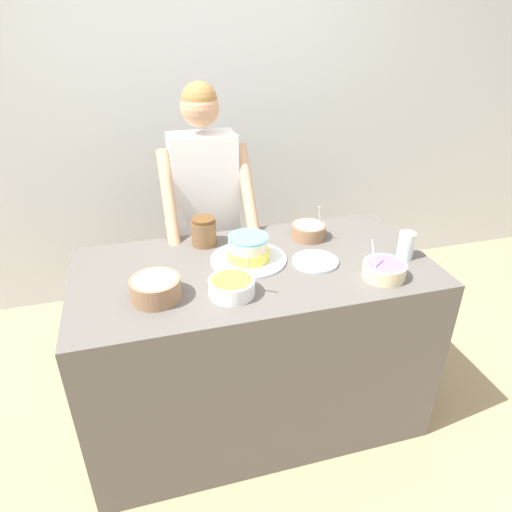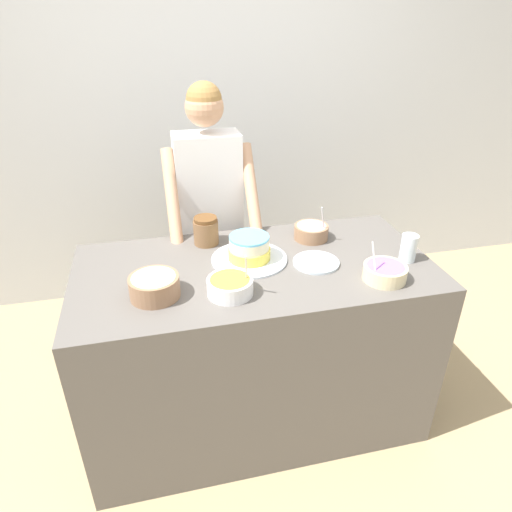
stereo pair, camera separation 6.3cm
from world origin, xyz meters
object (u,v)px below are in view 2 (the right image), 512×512
Objects in this scene: frosting_bowl_purple at (385,272)px; frosting_bowl_pink at (311,231)px; person_baker at (210,202)px; frosting_bowl_white at (154,286)px; ceramic_plate at (316,262)px; drinking_glass at (409,248)px; stoneware_jar at (206,231)px; cake at (249,250)px; frosting_bowl_orange at (230,286)px.

frosting_bowl_pink reaches higher than frosting_bowl_purple.
frosting_bowl_pink is (0.44, -0.38, -0.05)m from person_baker.
ceramic_plate is at bearing 7.97° from frosting_bowl_white.
frosting_bowl_purple is 1.46× the size of drinking_glass.
stoneware_jar is (-0.68, 0.50, 0.03)m from frosting_bowl_purple.
frosting_bowl_pink is 0.51m from stoneware_jar.
person_baker is at bearing 78.59° from stoneware_jar.
frosting_bowl_purple is at bearing -39.55° from ceramic_plate.
stoneware_jar is at bearing 172.55° from frosting_bowl_pink.
ceramic_plate is at bearing -34.75° from stoneware_jar.
frosting_bowl_purple is (0.61, -0.81, -0.05)m from person_baker.
person_baker is 1.02m from frosting_bowl_purple.
frosting_bowl_pink is at bearing 75.90° from ceramic_plate.
frosting_bowl_white is (-0.76, -0.34, 0.01)m from frosting_bowl_pink.
drinking_glass is (0.18, 0.13, 0.03)m from frosting_bowl_purple.
frosting_bowl_white is 0.96× the size of ceramic_plate.
cake reaches higher than frosting_bowl_white.
frosting_bowl_orange is (-0.03, -0.77, -0.05)m from person_baker.
stoneware_jar is (-0.16, 0.21, 0.02)m from cake.
stoneware_jar reaches higher than drinking_glass.
frosting_bowl_white is (-0.29, 0.05, 0.01)m from frosting_bowl_orange.
cake is 0.71m from drinking_glass.
person_baker reaches higher than frosting_bowl_purple.
cake is at bearing -157.27° from frosting_bowl_pink.
person_baker reaches higher than ceramic_plate.
drinking_glass is 0.42m from ceramic_plate.
drinking_glass is at bearing 1.76° from frosting_bowl_white.
frosting_bowl_purple reaches higher than stoneware_jar.
frosting_bowl_orange is (-0.47, -0.39, -0.00)m from frosting_bowl_pink.
cake is 0.28m from frosting_bowl_orange.
ceramic_plate is 1.52× the size of stoneware_jar.
frosting_bowl_pink is at bearing -7.45° from stoneware_jar.
cake is at bearing 160.54° from ceramic_plate.
frosting_bowl_purple is 0.94m from frosting_bowl_white.
person_baker reaches higher than cake.
frosting_bowl_white is at bearing -155.95° from frosting_bowl_pink.
frosting_bowl_pink reaches higher than stoneware_jar.
cake is 1.81× the size of frosting_bowl_pink.
stoneware_jar is at bearing 145.25° from ceramic_plate.
frosting_bowl_pink is (-0.17, 0.43, 0.00)m from frosting_bowl_purple.
cake is 0.59m from frosting_bowl_purple.
frosting_bowl_white is 0.48m from stoneware_jar.
frosting_bowl_purple is 0.22m from drinking_glass.
cake is 0.47m from frosting_bowl_white.
cake is 1.89× the size of frosting_bowl_purple.
ceramic_plate is at bearing 19.87° from frosting_bowl_orange.
frosting_bowl_orange reaches higher than cake.
frosting_bowl_orange is 0.44m from ceramic_plate.
ceramic_plate is (0.28, -0.10, -0.04)m from cake.
frosting_bowl_purple is at bearing -68.61° from frosting_bowl_pink.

